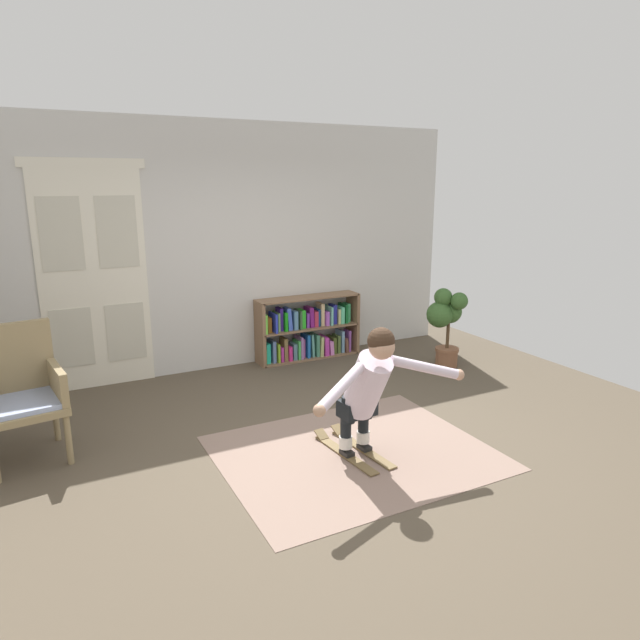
% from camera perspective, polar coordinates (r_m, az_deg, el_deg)
% --- Properties ---
extents(ground_plane, '(7.20, 7.20, 0.00)m').
position_cam_1_polar(ground_plane, '(4.88, 1.33, -13.07)').
color(ground_plane, brown).
extents(back_wall, '(6.00, 0.10, 2.90)m').
position_cam_1_polar(back_wall, '(6.79, -9.28, 7.30)').
color(back_wall, silver).
rests_on(back_wall, ground).
extents(double_door, '(1.22, 0.05, 2.45)m').
position_cam_1_polar(double_door, '(6.45, -22.05, 4.14)').
color(double_door, silver).
rests_on(double_door, ground).
extents(rug, '(2.20, 1.80, 0.01)m').
position_cam_1_polar(rug, '(4.84, 3.50, -13.33)').
color(rug, gray).
rests_on(rug, ground).
extents(bookshelf, '(1.36, 0.30, 0.80)m').
position_cam_1_polar(bookshelf, '(7.15, -1.33, -1.14)').
color(bookshelf, '#7F5F46').
rests_on(bookshelf, ground).
extents(wicker_chair, '(0.67, 0.67, 1.10)m').
position_cam_1_polar(wicker_chair, '(5.14, -28.24, -6.32)').
color(wicker_chair, '#907C56').
rests_on(wicker_chair, ground).
extents(potted_plant, '(0.47, 0.41, 0.97)m').
position_cam_1_polar(potted_plant, '(6.96, 12.71, 0.09)').
color(potted_plant, brown).
rests_on(potted_plant, ground).
extents(skis_pair, '(0.34, 0.85, 0.07)m').
position_cam_1_polar(skis_pair, '(4.85, 3.29, -12.99)').
color(skis_pair, brown).
rests_on(skis_pair, rug).
extents(person_skier, '(1.42, 0.71, 1.09)m').
position_cam_1_polar(person_skier, '(4.43, 4.99, -6.47)').
color(person_skier, white).
rests_on(person_skier, skis_pair).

